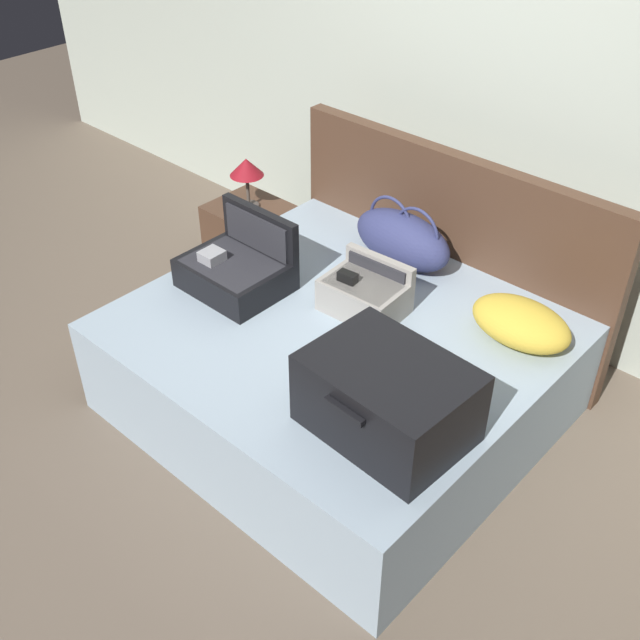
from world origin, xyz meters
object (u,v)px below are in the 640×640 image
at_px(duffel_bag, 402,239).
at_px(hard_case_medium, 237,269).
at_px(hard_case_large, 388,398).
at_px(hard_case_small, 365,293).
at_px(bed, 338,368).
at_px(table_lamp, 247,170).
at_px(nightstand, 251,240).
at_px(pillow_center_head, 521,323).

bearing_deg(duffel_bag, hard_case_medium, -123.28).
xyz_separation_m(hard_case_large, hard_case_small, (-0.55, 0.54, -0.06)).
xyz_separation_m(bed, hard_case_small, (0.01, 0.17, 0.34)).
distance_m(hard_case_small, table_lamp, 1.26).
bearing_deg(bed, table_lamp, 154.54).
xyz_separation_m(bed, hard_case_large, (0.56, -0.37, 0.41)).
height_order(bed, nightstand, bed).
bearing_deg(nightstand, table_lamp, -26.57).
xyz_separation_m(hard_case_large, duffel_bag, (-0.67, 0.97, -0.02)).
relative_size(hard_case_large, hard_case_medium, 1.31).
relative_size(duffel_bag, nightstand, 1.26).
xyz_separation_m(hard_case_small, table_lamp, (-1.20, 0.39, 0.09)).
bearing_deg(hard_case_large, table_lamp, 155.06).
relative_size(hard_case_medium, duffel_bag, 0.85).
relative_size(hard_case_small, pillow_center_head, 0.83).
bearing_deg(duffel_bag, nightstand, -177.90).
bearing_deg(duffel_bag, hard_case_small, -74.28).
bearing_deg(table_lamp, pillow_center_head, -3.31).
xyz_separation_m(hard_case_medium, hard_case_small, (0.58, 0.26, -0.01)).
bearing_deg(hard_case_medium, hard_case_large, -14.15).
bearing_deg(pillow_center_head, hard_case_small, -155.64).
bearing_deg(hard_case_small, hard_case_large, -47.73).
height_order(hard_case_medium, duffel_bag, hard_case_medium).
bearing_deg(hard_case_small, hard_case_medium, -159.39).
bearing_deg(table_lamp, bed, -25.46).
height_order(bed, hard_case_medium, hard_case_medium).
distance_m(bed, table_lamp, 1.38).
xyz_separation_m(hard_case_medium, table_lamp, (-0.62, 0.65, 0.08)).
bearing_deg(hard_case_medium, nightstand, 133.38).
distance_m(hard_case_large, pillow_center_head, 0.83).
relative_size(pillow_center_head, table_lamp, 1.52).
height_order(pillow_center_head, table_lamp, table_lamp).
height_order(hard_case_small, table_lamp, table_lamp).
bearing_deg(hard_case_large, hard_case_small, 138.87).
xyz_separation_m(bed, duffel_bag, (-0.11, 0.61, 0.39)).
bearing_deg(nightstand, hard_case_medium, -46.40).
bearing_deg(hard_case_small, duffel_bag, 102.24).
bearing_deg(bed, hard_case_medium, -171.35).
relative_size(bed, hard_case_medium, 3.83).
height_order(hard_case_large, pillow_center_head, hard_case_large).
xyz_separation_m(hard_case_large, table_lamp, (-1.75, 0.93, 0.02)).
distance_m(duffel_bag, pillow_center_head, 0.78).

